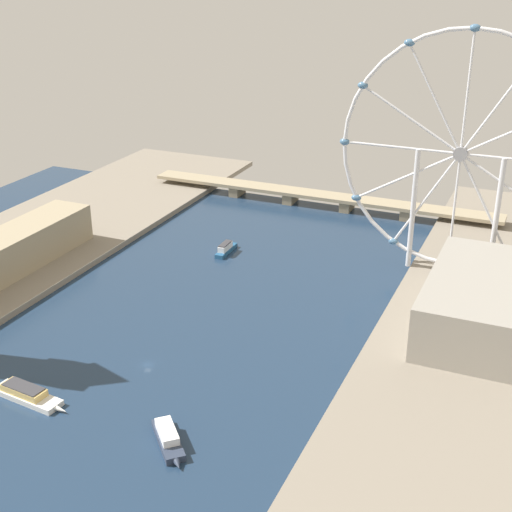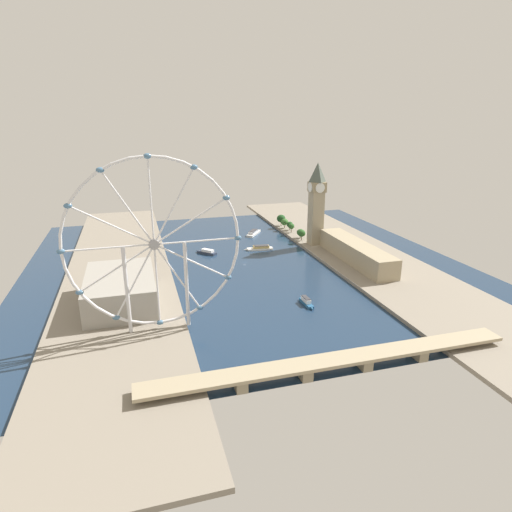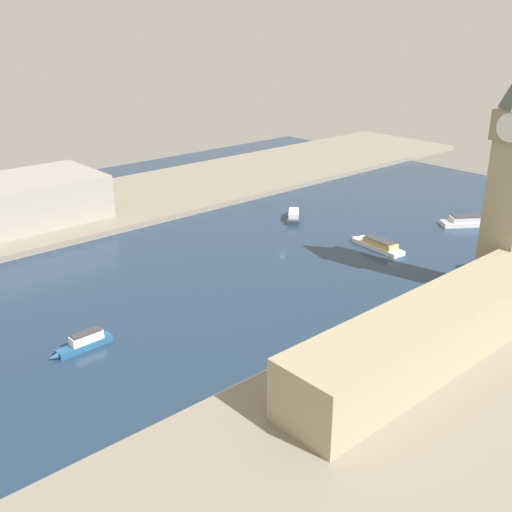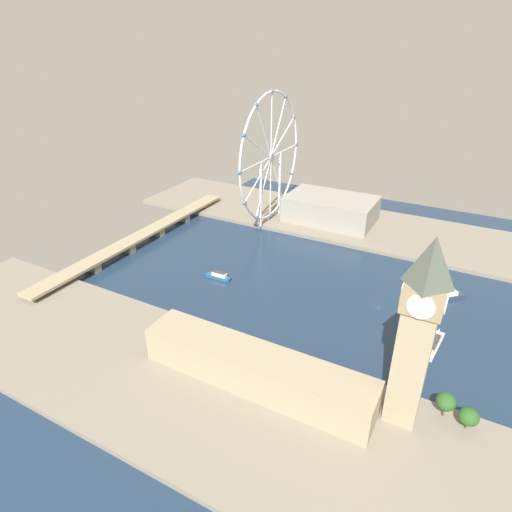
% 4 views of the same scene
% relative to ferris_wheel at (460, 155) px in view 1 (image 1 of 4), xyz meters
% --- Properties ---
extents(ground_plane, '(403.56, 403.56, 0.00)m').
position_rel_ferris_wheel_xyz_m(ground_plane, '(-89.07, -122.75, -59.49)').
color(ground_plane, '#1E334C').
extents(riverbank_right, '(90.00, 520.00, 3.00)m').
position_rel_ferris_wheel_xyz_m(riverbank_right, '(27.71, -122.75, -57.99)').
color(riverbank_right, gray).
rests_on(riverbank_right, ground_plane).
extents(ferris_wheel, '(110.83, 3.20, 111.88)m').
position_rel_ferris_wheel_xyz_m(ferris_wheel, '(0.00, 0.00, 0.00)').
color(ferris_wheel, silver).
rests_on(ferris_wheel, riverbank_right).
extents(riverside_hall, '(48.71, 77.48, 21.87)m').
position_rel_ferris_wheel_xyz_m(riverside_hall, '(24.43, -48.70, -45.55)').
color(riverside_hall, gray).
rests_on(riverside_hall, riverbank_right).
extents(river_bridge, '(215.56, 14.16, 8.00)m').
position_rel_ferris_wheel_xyz_m(river_bridge, '(-89.07, 72.90, -53.41)').
color(river_bridge, tan).
rests_on(river_bridge, ground_plane).
extents(tour_boat_1, '(20.14, 21.00, 5.05)m').
position_rel_ferris_wheel_xyz_m(tour_boat_1, '(-58.53, -160.19, -57.42)').
color(tour_boat_1, '#2D384C').
rests_on(tour_boat_1, ground_plane).
extents(tour_boat_2, '(31.96, 10.27, 4.84)m').
position_rel_ferris_wheel_xyz_m(tour_boat_2, '(-115.47, -158.50, -57.50)').
color(tour_boat_2, white).
rests_on(tour_boat_2, ground_plane).
extents(tour_boat_3, '(4.82, 21.86, 5.62)m').
position_rel_ferris_wheel_xyz_m(tour_boat_3, '(-108.78, -14.07, -57.26)').
color(tour_boat_3, '#235684').
rests_on(tour_boat_3, ground_plane).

